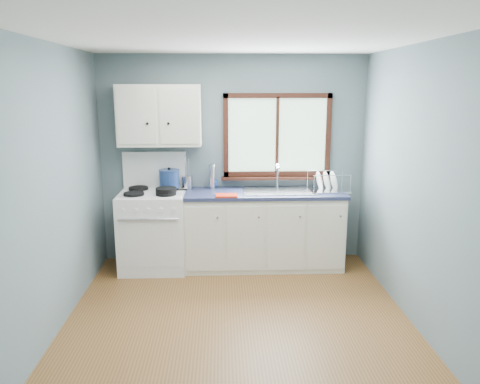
{
  "coord_description": "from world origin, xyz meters",
  "views": [
    {
      "loc": [
        -0.14,
        -3.85,
        2.12
      ],
      "look_at": [
        0.05,
        0.9,
        1.05
      ],
      "focal_mm": 35.0,
      "sensor_mm": 36.0,
      "label": 1
    }
  ],
  "objects_px": {
    "stockpot": "(169,178)",
    "dish_rack": "(327,186)",
    "skillet": "(166,190)",
    "sink": "(279,196)",
    "gas_range": "(154,228)",
    "thermos": "(212,177)",
    "utensil_crock": "(187,182)",
    "base_cabinets": "(263,233)"
  },
  "relations": [
    {
      "from": "gas_range",
      "to": "utensil_crock",
      "type": "distance_m",
      "value": 0.67
    },
    {
      "from": "skillet",
      "to": "stockpot",
      "type": "height_order",
      "value": "stockpot"
    },
    {
      "from": "gas_range",
      "to": "skillet",
      "type": "height_order",
      "value": "gas_range"
    },
    {
      "from": "gas_range",
      "to": "sink",
      "type": "distance_m",
      "value": 1.53
    },
    {
      "from": "gas_range",
      "to": "base_cabinets",
      "type": "distance_m",
      "value": 1.31
    },
    {
      "from": "gas_range",
      "to": "sink",
      "type": "height_order",
      "value": "gas_range"
    },
    {
      "from": "sink",
      "to": "stockpot",
      "type": "height_order",
      "value": "sink"
    },
    {
      "from": "skillet",
      "to": "dish_rack",
      "type": "bearing_deg",
      "value": 2.5
    },
    {
      "from": "stockpot",
      "to": "skillet",
      "type": "bearing_deg",
      "value": -91.84
    },
    {
      "from": "gas_range",
      "to": "dish_rack",
      "type": "height_order",
      "value": "gas_range"
    },
    {
      "from": "base_cabinets",
      "to": "utensil_crock",
      "type": "xyz_separation_m",
      "value": [
        -0.91,
        0.17,
        0.59
      ]
    },
    {
      "from": "sink",
      "to": "skillet",
      "type": "height_order",
      "value": "sink"
    },
    {
      "from": "dish_rack",
      "to": "stockpot",
      "type": "bearing_deg",
      "value": 173.85
    },
    {
      "from": "thermos",
      "to": "sink",
      "type": "bearing_deg",
      "value": -13.2
    },
    {
      "from": "gas_range",
      "to": "dish_rack",
      "type": "xyz_separation_m",
      "value": [
        2.06,
        0.02,
        0.49
      ]
    },
    {
      "from": "gas_range",
      "to": "stockpot",
      "type": "distance_m",
      "value": 0.62
    },
    {
      "from": "skillet",
      "to": "thermos",
      "type": "relative_size",
      "value": 1.21
    },
    {
      "from": "gas_range",
      "to": "sink",
      "type": "bearing_deg",
      "value": 0.71
    },
    {
      "from": "base_cabinets",
      "to": "sink",
      "type": "xyz_separation_m",
      "value": [
        0.18,
        -0.0,
        0.45
      ]
    },
    {
      "from": "gas_range",
      "to": "utensil_crock",
      "type": "height_order",
      "value": "gas_range"
    },
    {
      "from": "gas_range",
      "to": "skillet",
      "type": "xyz_separation_m",
      "value": [
        0.18,
        -0.14,
        0.49
      ]
    },
    {
      "from": "utensil_crock",
      "to": "thermos",
      "type": "bearing_deg",
      "value": 2.08
    },
    {
      "from": "stockpot",
      "to": "dish_rack",
      "type": "relative_size",
      "value": 0.55
    },
    {
      "from": "gas_range",
      "to": "thermos",
      "type": "distance_m",
      "value": 0.92
    },
    {
      "from": "gas_range",
      "to": "skillet",
      "type": "relative_size",
      "value": 3.77
    },
    {
      "from": "base_cabinets",
      "to": "sink",
      "type": "relative_size",
      "value": 2.2
    },
    {
      "from": "sink",
      "to": "skillet",
      "type": "xyz_separation_m",
      "value": [
        -1.3,
        -0.16,
        0.12
      ]
    },
    {
      "from": "base_cabinets",
      "to": "utensil_crock",
      "type": "bearing_deg",
      "value": 169.14
    },
    {
      "from": "gas_range",
      "to": "thermos",
      "type": "relative_size",
      "value": 4.58
    },
    {
      "from": "sink",
      "to": "stockpot",
      "type": "bearing_deg",
      "value": 175.31
    },
    {
      "from": "base_cabinets",
      "to": "skillet",
      "type": "relative_size",
      "value": 5.13
    },
    {
      "from": "utensil_crock",
      "to": "dish_rack",
      "type": "xyz_separation_m",
      "value": [
        1.66,
        -0.17,
        -0.02
      ]
    },
    {
      "from": "base_cabinets",
      "to": "sink",
      "type": "height_order",
      "value": "sink"
    },
    {
      "from": "dish_rack",
      "to": "base_cabinets",
      "type": "bearing_deg",
      "value": 177.33
    },
    {
      "from": "base_cabinets",
      "to": "thermos",
      "type": "xyz_separation_m",
      "value": [
        -0.61,
        0.18,
        0.66
      ]
    },
    {
      "from": "gas_range",
      "to": "dish_rack",
      "type": "relative_size",
      "value": 2.91
    },
    {
      "from": "base_cabinets",
      "to": "dish_rack",
      "type": "bearing_deg",
      "value": 0.38
    },
    {
      "from": "utensil_crock",
      "to": "skillet",
      "type": "bearing_deg",
      "value": -122.58
    },
    {
      "from": "sink",
      "to": "dish_rack",
      "type": "xyz_separation_m",
      "value": [
        0.57,
        0.01,
        0.12
      ]
    },
    {
      "from": "sink",
      "to": "utensil_crock",
      "type": "distance_m",
      "value": 1.11
    },
    {
      "from": "base_cabinets",
      "to": "dish_rack",
      "type": "height_order",
      "value": "dish_rack"
    },
    {
      "from": "utensil_crock",
      "to": "gas_range",
      "type": "bearing_deg",
      "value": -154.13
    }
  ]
}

